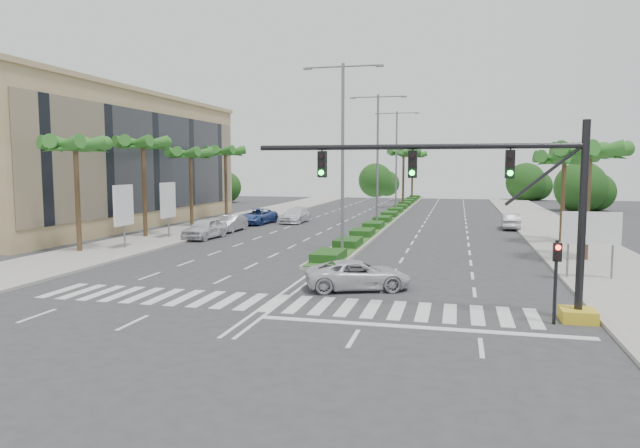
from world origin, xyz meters
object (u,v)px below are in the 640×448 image
object	(u,v)px
car_parked_a	(205,228)
car_parked_c	(257,216)
car_parked_b	(231,223)
car_crossing	(358,275)
car_right	(511,221)
car_parked_d	(295,215)

from	to	relation	value
car_parked_a	car_parked_c	world-z (taller)	car_parked_a
car_parked_a	car_parked_b	size ratio (longest dim) A/B	1.11
car_crossing	car_right	xyz separation A→B (m)	(8.95, 27.94, 0.04)
car_parked_c	car_right	size ratio (longest dim) A/B	1.26
car_parked_a	car_crossing	xyz separation A→B (m)	(14.65, -15.27, -0.15)
car_crossing	car_right	size ratio (longest dim) A/B	1.11
car_parked_d	car_right	world-z (taller)	car_parked_d
car_parked_b	car_parked_d	size ratio (longest dim) A/B	0.84
car_parked_c	car_parked_a	bearing A→B (deg)	-84.72
car_parked_a	car_crossing	bearing A→B (deg)	-41.95
car_parked_b	car_parked_c	xyz separation A→B (m)	(0.00, 6.46, 0.04)
car_parked_a	car_right	size ratio (longest dim) A/B	1.11
car_parked_b	car_parked_d	bearing A→B (deg)	70.03
car_parked_a	car_parked_d	world-z (taller)	car_parked_a
car_parked_a	car_right	distance (m)	26.79
car_parked_b	car_parked_c	bearing A→B (deg)	90.81
car_parked_a	car_parked_c	size ratio (longest dim) A/B	0.88
car_parked_a	car_parked_b	xyz separation A→B (m)	(0.00, 5.15, -0.10)
car_parked_b	car_crossing	xyz separation A→B (m)	(14.65, -20.41, -0.05)
car_parked_b	car_right	bearing A→B (deg)	18.50
car_parked_c	car_right	xyz separation A→B (m)	(23.60, 1.06, -0.04)
car_right	car_parked_b	bearing A→B (deg)	19.04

